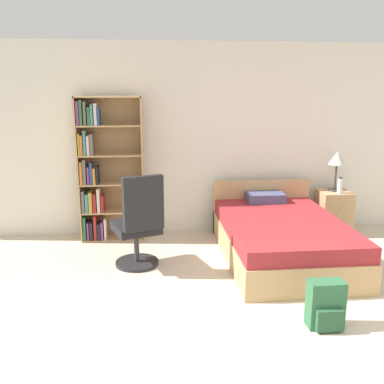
% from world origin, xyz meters
% --- Properties ---
extents(ground_plane, '(14.00, 14.00, 0.00)m').
position_xyz_m(ground_plane, '(0.00, 0.00, 0.00)').
color(ground_plane, beige).
extents(wall_back, '(9.00, 0.06, 2.60)m').
position_xyz_m(wall_back, '(0.00, 3.23, 1.30)').
color(wall_back, silver).
rests_on(wall_back, ground_plane).
extents(bookshelf, '(0.84, 0.29, 1.90)m').
position_xyz_m(bookshelf, '(-1.81, 2.97, 0.92)').
color(bookshelf, tan).
rests_on(bookshelf, ground_plane).
extents(bed, '(1.34, 2.08, 0.75)m').
position_xyz_m(bed, '(0.36, 2.10, 0.26)').
color(bed, tan).
rests_on(bed, ground_plane).
extents(office_chair, '(0.62, 0.68, 1.10)m').
position_xyz_m(office_chair, '(-1.32, 1.94, 0.50)').
color(office_chair, '#232326').
rests_on(office_chair, ground_plane).
extents(nightstand, '(0.43, 0.43, 0.60)m').
position_xyz_m(nightstand, '(1.37, 2.90, 0.30)').
color(nightstand, tan).
rests_on(nightstand, ground_plane).
extents(table_lamp, '(0.23, 0.23, 0.55)m').
position_xyz_m(table_lamp, '(1.38, 2.94, 1.03)').
color(table_lamp, '#333333').
rests_on(table_lamp, nightstand).
extents(water_bottle, '(0.07, 0.07, 0.22)m').
position_xyz_m(water_bottle, '(1.38, 2.80, 0.71)').
color(water_bottle, silver).
rests_on(water_bottle, nightstand).
extents(backpack_green, '(0.30, 0.22, 0.41)m').
position_xyz_m(backpack_green, '(0.28, 0.53, 0.20)').
color(backpack_green, '#2D603D').
rests_on(backpack_green, ground_plane).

